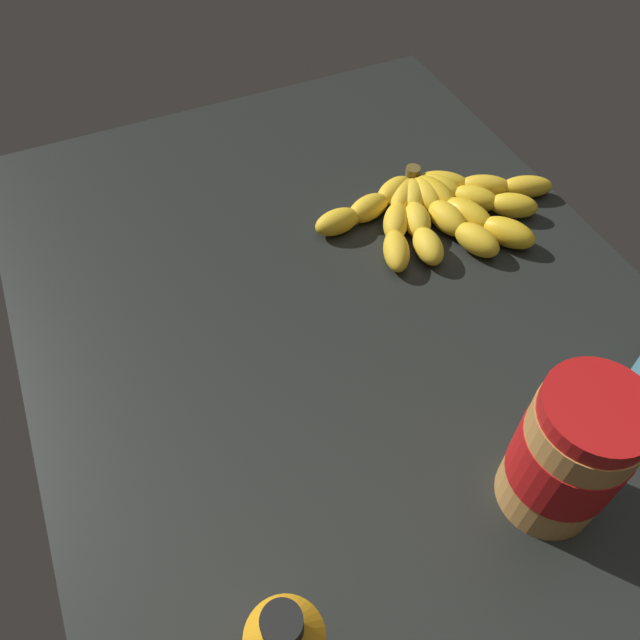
% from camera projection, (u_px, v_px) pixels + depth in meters
% --- Properties ---
extents(ground_plane, '(0.94, 0.72, 0.03)m').
position_uv_depth(ground_plane, '(342.00, 317.00, 0.76)').
color(ground_plane, black).
extents(banana_bunch, '(0.20, 0.34, 0.04)m').
position_uv_depth(banana_bunch, '(439.00, 209.00, 0.83)').
color(banana_bunch, yellow).
rests_on(banana_bunch, ground_plane).
extents(peanut_butter_jar, '(0.09, 0.09, 0.16)m').
position_uv_depth(peanut_butter_jar, '(569.00, 455.00, 0.54)').
color(peanut_butter_jar, '#BF8442').
rests_on(peanut_butter_jar, ground_plane).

